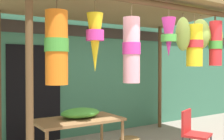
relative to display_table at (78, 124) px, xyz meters
The scene contains 5 objects.
shop_facade 2.50m from the display_table, 55.29° to the left, with size 12.78×0.29×3.80m.
market_stall_canopy 2.06m from the display_table, ahead, with size 4.37×2.41×2.80m.
display_table is the anchor object (origin of this frame).
flower_heap_on_table 0.18m from the display_table, 29.56° to the left, with size 0.64×0.45×0.15m.
folding_chair 1.90m from the display_table, 23.99° to the right, with size 0.53×0.53×0.84m.
Camera 1 is at (-3.10, -3.30, 1.60)m, focal length 43.44 mm.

